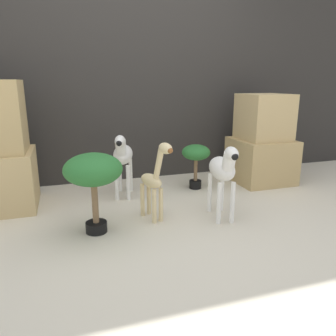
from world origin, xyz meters
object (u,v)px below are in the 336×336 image
object	(u,v)px
zebra_right	(223,170)
zebra_left	(123,155)
potted_palm_back	(196,156)
giraffe_figurine	(154,179)
potted_palm_front	(93,173)

from	to	relation	value
zebra_right	zebra_left	size ratio (longest dim) A/B	1.00
zebra_right	potted_palm_back	world-z (taller)	zebra_right
zebra_left	potted_palm_back	world-z (taller)	zebra_left
giraffe_figurine	potted_palm_back	distance (m)	0.92
zebra_left	giraffe_figurine	world-z (taller)	giraffe_figurine
potted_palm_front	giraffe_figurine	bearing A→B (deg)	9.28
zebra_right	giraffe_figurine	distance (m)	0.56
potted_palm_back	giraffe_figurine	bearing A→B (deg)	-133.57
zebra_right	zebra_left	bearing A→B (deg)	130.79
giraffe_figurine	potted_palm_front	size ratio (longest dim) A/B	1.10
potted_palm_front	potted_palm_back	xyz separation A→B (m)	(1.11, 0.74, -0.11)
zebra_left	potted_palm_front	bearing A→B (deg)	-115.29
potted_palm_front	zebra_right	bearing A→B (deg)	-3.01
potted_palm_front	zebra_left	bearing A→B (deg)	64.71
zebra_right	potted_palm_front	xyz separation A→B (m)	(-1.01, 0.05, 0.05)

